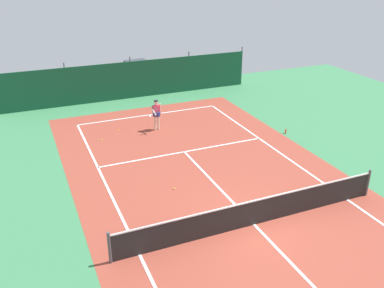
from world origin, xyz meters
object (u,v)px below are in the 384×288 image
(tennis_ball_midcourt, at_px, (101,140))
(parked_car, at_px, (139,73))
(water_bottle, at_px, (286,131))
(tennis_player, at_px, (156,113))
(tennis_net, at_px, (255,212))
(tennis_ball_by_sideline, at_px, (174,189))
(tennis_ball_near_player, at_px, (118,130))

(tennis_ball_midcourt, xyz_separation_m, parked_car, (4.67, 8.94, 0.81))
(tennis_ball_midcourt, xyz_separation_m, water_bottle, (9.10, -2.84, 0.09))
(tennis_player, height_order, water_bottle, tennis_player)
(tennis_net, relative_size, tennis_player, 6.17)
(tennis_net, xyz_separation_m, tennis_ball_by_sideline, (-1.69, 3.32, -0.48))
(tennis_ball_near_player, distance_m, tennis_ball_midcourt, 1.44)
(tennis_net, distance_m, tennis_ball_near_player, 10.47)
(tennis_net, bearing_deg, parked_car, 85.87)
(water_bottle, bearing_deg, tennis_ball_midcourt, 162.65)
(tennis_ball_midcourt, height_order, water_bottle, water_bottle)
(tennis_player, distance_m, tennis_ball_near_player, 2.26)
(parked_car, distance_m, water_bottle, 12.61)
(tennis_ball_by_sideline, xyz_separation_m, water_bottle, (7.43, 3.12, 0.09))
(tennis_net, xyz_separation_m, tennis_ball_midcourt, (-3.36, 9.29, -0.48))
(tennis_ball_near_player, height_order, water_bottle, water_bottle)
(tennis_net, bearing_deg, tennis_player, 91.75)
(tennis_ball_by_sideline, bearing_deg, tennis_player, 77.41)
(tennis_player, xyz_separation_m, water_bottle, (6.04, -3.13, -0.84))
(parked_car, bearing_deg, tennis_ball_near_player, 59.37)
(tennis_player, distance_m, tennis_ball_by_sideline, 6.47)
(tennis_player, bearing_deg, tennis_ball_near_player, -27.15)
(tennis_ball_by_sideline, bearing_deg, tennis_ball_near_player, 94.70)
(parked_car, bearing_deg, water_bottle, 103.94)
(tennis_net, height_order, tennis_ball_near_player, tennis_net)
(water_bottle, bearing_deg, tennis_net, -131.71)
(tennis_net, height_order, tennis_ball_midcourt, tennis_net)
(tennis_ball_near_player, distance_m, parked_car, 8.82)
(tennis_ball_near_player, xyz_separation_m, tennis_ball_by_sideline, (0.57, -6.89, 0.00))
(tennis_ball_by_sideline, distance_m, parked_car, 15.23)
(tennis_ball_by_sideline, distance_m, water_bottle, 8.06)
(tennis_net, relative_size, tennis_ball_by_sideline, 153.33)
(parked_car, xyz_separation_m, water_bottle, (4.43, -11.79, -0.72))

